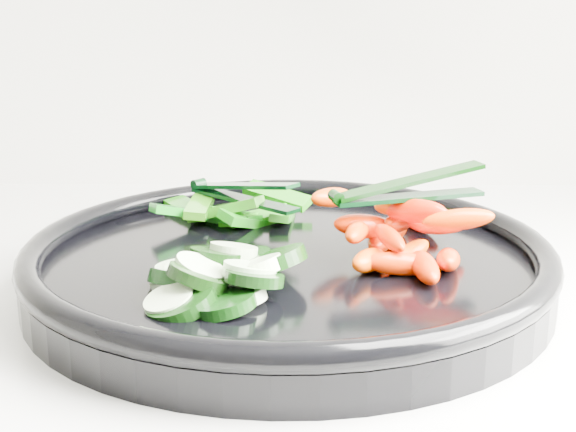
{
  "coord_description": "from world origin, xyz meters",
  "views": [
    {
      "loc": [
        0.61,
        1.13,
        1.14
      ],
      "look_at": [
        0.61,
        1.67,
        0.99
      ],
      "focal_mm": 50.0,
      "sensor_mm": 36.0,
      "label": 1
    }
  ],
  "objects": [
    {
      "name": "tong_carrot",
      "position": [
        0.69,
        1.67,
        1.0
      ],
      "size": [
        0.11,
        0.05,
        0.02
      ],
      "color": "black",
      "rests_on": "carrot_pile"
    },
    {
      "name": "veggie_tray",
      "position": [
        0.61,
        1.67,
        0.95
      ],
      "size": [
        0.39,
        0.39,
        0.04
      ],
      "color": "black",
      "rests_on": "counter"
    },
    {
      "name": "pepper_pile",
      "position": [
        0.56,
        1.77,
        0.96
      ],
      "size": [
        0.13,
        0.09,
        0.04
      ],
      "color": "#21750B",
      "rests_on": "veggie_tray"
    },
    {
      "name": "tong_pepper",
      "position": [
        0.57,
        1.76,
        0.98
      ],
      "size": [
        0.09,
        0.09,
        0.02
      ],
      "color": "black",
      "rests_on": "pepper_pile"
    },
    {
      "name": "cucumber_pile",
      "position": [
        0.57,
        1.61,
        0.96
      ],
      "size": [
        0.12,
        0.13,
        0.04
      ],
      "color": "black",
      "rests_on": "veggie_tray"
    },
    {
      "name": "carrot_pile",
      "position": [
        0.69,
        1.67,
        0.97
      ],
      "size": [
        0.13,
        0.16,
        0.06
      ],
      "color": "#DB4100",
      "rests_on": "veggie_tray"
    }
  ]
}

